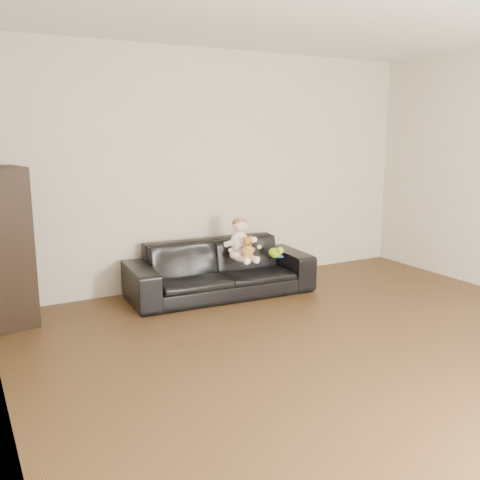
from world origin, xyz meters
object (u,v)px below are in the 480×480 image
teddy_bear (248,248)px  toy_blue_disc (279,257)px  sofa (220,269)px  baby (241,242)px  toy_rattle (280,253)px  cabinet (6,248)px  toy_green (275,253)px

teddy_bear → toy_blue_disc: (0.43, 0.08, -0.16)m
sofa → toy_blue_disc: 0.66m
sofa → teddy_bear: bearing=-47.5°
baby → sofa: bearing=136.7°
toy_rattle → toy_blue_disc: toy_rattle is taller
toy_rattle → toy_blue_disc: bearing=-127.5°
cabinet → baby: size_ratio=3.11×
sofa → toy_rattle: sofa is taller
teddy_bear → toy_blue_disc: teddy_bear is taller
teddy_bear → toy_green: size_ratio=1.47×
teddy_bear → toy_rattle: 0.53m
sofa → cabinet: bearing=-179.4°
toy_green → toy_blue_disc: 0.08m
cabinet → toy_blue_disc: 2.73m
baby → toy_blue_disc: 0.49m
baby → toy_rattle: (0.50, 0.01, -0.17)m
sofa → baby: (0.19, -0.11, 0.29)m
sofa → teddy_bear: (0.20, -0.25, 0.26)m
sofa → cabinet: 2.11m
cabinet → toy_rattle: size_ratio=23.96×
teddy_bear → toy_green: bearing=-10.4°
cabinet → baby: (2.25, -0.21, -0.13)m
cabinet → toy_rattle: (2.75, -0.20, -0.31)m
teddy_bear → toy_rattle: size_ratio=3.94×
teddy_bear → toy_blue_disc: bearing=-11.0°
toy_green → sofa: bearing=162.7°
sofa → toy_rattle: size_ratio=32.86×
sofa → baby: size_ratio=4.27×
toy_green → toy_rattle: bearing=33.5°
toy_rattle → cabinet: bearing=175.8°
sofa → toy_green: bearing=-13.9°
baby → toy_green: bearing=-24.7°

